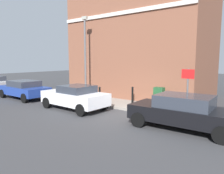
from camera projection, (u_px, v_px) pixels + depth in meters
The scene contains 11 objects.
ground at pixel (132, 118), 10.59m from camera, with size 80.00×80.00×0.00m, color #38383A.
sidewalk at pixel (79, 97), 15.86m from camera, with size 2.21×30.00×0.15m, color gray.
corner_building at pixel (141, 33), 16.74m from camera, with size 6.11×10.27×9.97m.
car_black at pixel (183, 111), 8.78m from camera, with size 2.05×4.36×1.42m.
car_white at pixel (75, 97), 12.33m from camera, with size 2.05×4.10×1.41m.
car_blue at pixel (24, 89), 15.75m from camera, with size 2.01×4.25×1.34m.
utility_cabinet at pixel (159, 98), 12.21m from camera, with size 0.46×0.61×1.15m.
bollard_near_cabinet at pixel (132, 94), 13.40m from camera, with size 0.14×0.14×1.04m.
bollard_far_kerb at pixel (100, 94), 13.41m from camera, with size 0.14×0.14×1.04m.
street_sign at pixel (188, 85), 10.01m from camera, with size 0.08×0.60×2.30m.
lamppost at pixel (85, 54), 15.20m from camera, with size 0.20×0.44×5.72m.
Camera 1 is at (-8.78, -5.50, 2.85)m, focal length 34.16 mm.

